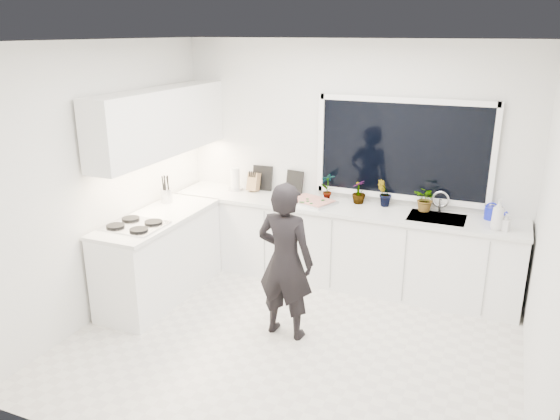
% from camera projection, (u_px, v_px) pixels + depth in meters
% --- Properties ---
extents(floor, '(4.00, 3.50, 0.02)m').
position_uv_depth(floor, '(292.00, 344.00, 5.10)').
color(floor, beige).
rests_on(floor, ground).
extents(wall_back, '(4.00, 0.02, 2.70)m').
position_uv_depth(wall_back, '(349.00, 162.00, 6.22)').
color(wall_back, white).
rests_on(wall_back, ground).
extents(wall_left, '(0.02, 3.50, 2.70)m').
position_uv_depth(wall_left, '(105.00, 181.00, 5.42)').
color(wall_left, white).
rests_on(wall_left, ground).
extents(wall_right, '(0.02, 3.50, 2.70)m').
position_uv_depth(wall_right, '(551.00, 238.00, 3.94)').
color(wall_right, white).
rests_on(wall_right, ground).
extents(ceiling, '(4.00, 3.50, 0.02)m').
position_uv_depth(ceiling, '(294.00, 40.00, 4.25)').
color(ceiling, white).
rests_on(ceiling, wall_back).
extents(window, '(1.80, 0.02, 1.00)m').
position_uv_depth(window, '(403.00, 150.00, 5.90)').
color(window, black).
rests_on(window, wall_back).
extents(base_cabinets_back, '(3.92, 0.58, 0.88)m').
position_uv_depth(base_cabinets_back, '(339.00, 245.00, 6.23)').
color(base_cabinets_back, white).
rests_on(base_cabinets_back, floor).
extents(base_cabinets_left, '(0.58, 1.60, 0.88)m').
position_uv_depth(base_cabinets_left, '(160.00, 258.00, 5.88)').
color(base_cabinets_left, white).
rests_on(base_cabinets_left, floor).
extents(countertop_back, '(3.94, 0.62, 0.04)m').
position_uv_depth(countertop_back, '(340.00, 207.00, 6.08)').
color(countertop_back, silver).
rests_on(countertop_back, base_cabinets_back).
extents(countertop_left, '(0.62, 1.60, 0.04)m').
position_uv_depth(countertop_left, '(157.00, 218.00, 5.74)').
color(countertop_left, silver).
rests_on(countertop_left, base_cabinets_left).
extents(upper_cabinets, '(0.34, 2.10, 0.70)m').
position_uv_depth(upper_cabinets, '(161.00, 122.00, 5.79)').
color(upper_cabinets, white).
rests_on(upper_cabinets, wall_left).
extents(sink, '(0.58, 0.42, 0.14)m').
position_uv_depth(sink, '(436.00, 222.00, 5.71)').
color(sink, silver).
rests_on(sink, countertop_back).
extents(faucet, '(0.03, 0.03, 0.22)m').
position_uv_depth(faucet, '(440.00, 202.00, 5.83)').
color(faucet, silver).
rests_on(faucet, countertop_back).
extents(stovetop, '(0.56, 0.48, 0.03)m').
position_uv_depth(stovetop, '(135.00, 225.00, 5.43)').
color(stovetop, black).
rests_on(stovetop, countertop_left).
extents(person, '(0.57, 0.39, 1.51)m').
position_uv_depth(person, '(285.00, 261.00, 5.03)').
color(person, black).
rests_on(person, floor).
extents(pizza_tray, '(0.59, 0.51, 0.03)m').
position_uv_depth(pizza_tray, '(311.00, 202.00, 6.17)').
color(pizza_tray, silver).
rests_on(pizza_tray, countertop_back).
extents(pizza, '(0.53, 0.45, 0.01)m').
position_uv_depth(pizza, '(311.00, 200.00, 6.16)').
color(pizza, red).
rests_on(pizza, pizza_tray).
extents(watering_can, '(0.17, 0.17, 0.13)m').
position_uv_depth(watering_can, '(491.00, 213.00, 5.62)').
color(watering_can, '#131CB2').
rests_on(watering_can, countertop_back).
extents(paper_towel_roll, '(0.14, 0.14, 0.26)m').
position_uv_depth(paper_towel_roll, '(235.00, 180.00, 6.63)').
color(paper_towel_roll, white).
rests_on(paper_towel_roll, countertop_back).
extents(knife_block, '(0.14, 0.11, 0.22)m').
position_uv_depth(knife_block, '(254.00, 182.00, 6.59)').
color(knife_block, '#A1754B').
rests_on(knife_block, countertop_back).
extents(utensil_crock, '(0.15, 0.15, 0.16)m').
position_uv_depth(utensil_crock, '(167.00, 196.00, 6.17)').
color(utensil_crock, '#ADAEB2').
rests_on(utensil_crock, countertop_left).
extents(picture_frame_large, '(0.22, 0.05, 0.28)m').
position_uv_depth(picture_frame_large, '(295.00, 182.00, 6.48)').
color(picture_frame_large, black).
rests_on(picture_frame_large, countertop_back).
extents(picture_frame_small, '(0.25, 0.03, 0.30)m').
position_uv_depth(picture_frame_small, '(262.00, 178.00, 6.63)').
color(picture_frame_small, black).
rests_on(picture_frame_small, countertop_back).
extents(herb_plants, '(1.36, 0.30, 0.32)m').
position_uv_depth(herb_plants, '(387.00, 194.00, 6.00)').
color(herb_plants, '#26662D').
rests_on(herb_plants, countertop_back).
extents(soap_bottles, '(0.21, 0.16, 0.31)m').
position_uv_depth(soap_bottles, '(500.00, 216.00, 5.30)').
color(soap_bottles, '#D8BF66').
rests_on(soap_bottles, countertop_back).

